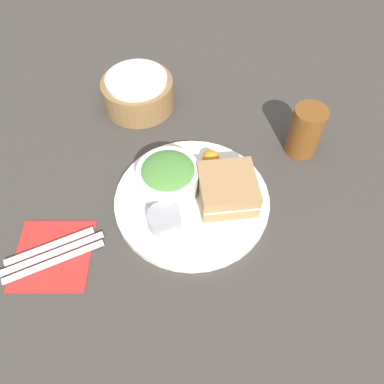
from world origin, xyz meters
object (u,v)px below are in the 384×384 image
Objects in this scene: salad_bowl at (168,176)px; knife at (52,253)px; dressing_cup at (164,220)px; fork at (54,261)px; plate at (192,200)px; spoon at (50,246)px; bread_basket at (138,92)px; drink_glass at (306,131)px; sandwich at (227,189)px.

salad_bowl reaches higher than knife.
dressing_cup is 0.22m from fork.
spoon is at bearing -158.56° from plate.
bread_basket reaches higher than plate.
plate is at bearing -149.29° from drink_glass.
plate is 2.74× the size of drink_glass.
bread_basket is 0.88× the size of knife.
salad_bowl is 1.95× the size of dressing_cup.
knife is (-0.27, -0.12, -0.00)m from plate.
knife is at bearing -164.13° from dressing_cup.
salad_bowl is at bearing -173.26° from spoon.
fork and spoon have the same top height.
salad_bowl reaches higher than sandwich.
plate is 4.87× the size of dressing_cup.
dressing_cup is 0.35× the size of fork.
bread_basket is 0.44m from spoon.
dressing_cup is at bearing 175.59° from fork.
drink_glass is 0.68× the size of spoon.
bread_basket is at bearing -130.66° from fork.
drink_glass is at bearing 39.49° from sandwich.
salad_bowl is 0.67× the size of fork.
sandwich is 0.96× the size of salad_bowl.
drink_glass reaches higher than sandwich.
spoon is (-0.14, -0.41, -0.03)m from bread_basket.
spoon is (-0.27, -0.11, -0.00)m from plate.
bread_basket reaches higher than spoon.
bread_basket is at bearing 124.38° from sandwich.
fork is 0.04m from spoon.
spoon is at bearing -90.00° from fork.
salad_bowl is at bearing 86.71° from dressing_cup.
spoon is at bearing -90.00° from knife.
salad_bowl is 0.27m from knife.
sandwich is 1.05× the size of drink_glass.
dressing_cup is 0.37m from drink_glass.
plate is at bearing -32.72° from salad_bowl.
fork is at bearing 90.00° from spoon.
plate is 1.83× the size of bread_basket.
sandwich is at bearing 172.51° from spoon.
plate is at bearing -176.51° from fork.
spoon is (-0.35, -0.11, -0.04)m from sandwich.
salad_bowl is 0.27m from spoon.
dressing_cup is (-0.05, -0.06, 0.02)m from plate.
plate is 0.07m from salad_bowl.
bread_basket is 0.92× the size of fork.
fork is (-0.33, -0.14, -0.04)m from sandwich.
bread_basket is at bearing 114.02° from plate.
fork and knife have the same top height.
bread_basket is at bearing 102.38° from dressing_cup.
dressing_cup is 0.33× the size of knife.
knife is at bearing -90.00° from fork.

